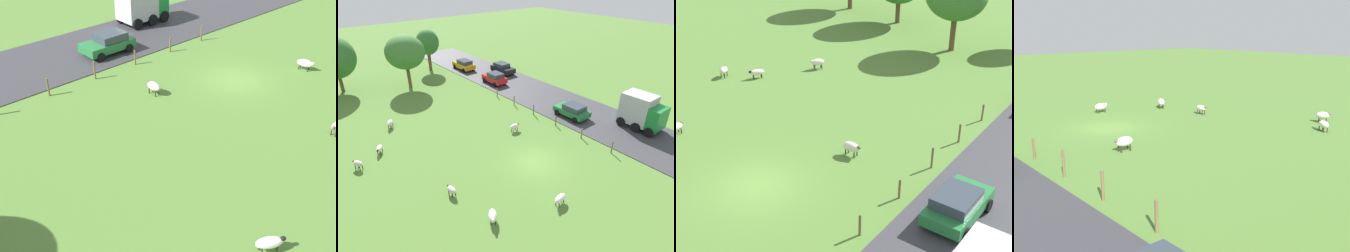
# 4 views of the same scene
# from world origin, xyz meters

# --- Properties ---
(ground_plane) EXTENTS (160.00, 160.00, 0.00)m
(ground_plane) POSITION_xyz_m (0.00, 0.00, 0.00)
(ground_plane) COLOR #517A33
(sheep_0) EXTENTS (1.17, 0.55, 0.83)m
(sheep_0) POSITION_xyz_m (2.20, 5.29, 0.55)
(sheep_0) COLOR silver
(sheep_0) RESTS_ON ground_plane
(sheep_1) EXTENTS (0.86, 1.08, 0.81)m
(sheep_1) POSITION_xyz_m (-12.19, 8.76, 0.55)
(sheep_1) COLOR beige
(sheep_1) RESTS_ON ground_plane
(sheep_2) EXTENTS (0.50, 1.09, 0.74)m
(sheep_2) POSITION_xyz_m (-7.74, 0.97, 0.51)
(sheep_2) COLOR beige
(sheep_2) RESTS_ON ground_plane
(sheep_3) EXTENTS (1.02, 1.14, 0.83)m
(sheep_3) POSITION_xyz_m (-7.48, 14.23, 0.57)
(sheep_3) COLOR silver
(sheep_3) RESTS_ON ground_plane
(sheep_6) EXTENTS (0.96, 1.19, 0.71)m
(sheep_6) POSITION_xyz_m (-9.99, 10.07, 0.48)
(sheep_6) COLOR silver
(sheep_6) RESTS_ON ground_plane
(fence_post_1) EXTENTS (0.12, 0.12, 1.13)m
(fence_post_1) POSITION_xyz_m (6.43, 0.01, 0.57)
(fence_post_1) COLOR brown
(fence_post_1) RESTS_ON ground_plane
(fence_post_2) EXTENTS (0.12, 0.12, 1.09)m
(fence_post_2) POSITION_xyz_m (6.43, 3.42, 0.55)
(fence_post_2) COLOR brown
(fence_post_2) RESTS_ON ground_plane
(fence_post_3) EXTENTS (0.12, 0.12, 1.27)m
(fence_post_3) POSITION_xyz_m (6.43, 6.83, 0.64)
(fence_post_3) COLOR brown
(fence_post_3) RESTS_ON ground_plane
(fence_post_4) EXTENTS (0.12, 0.12, 1.21)m
(fence_post_4) POSITION_xyz_m (6.43, 10.25, 0.60)
(fence_post_4) COLOR brown
(fence_post_4) RESTS_ON ground_plane
(fence_post_5) EXTENTS (0.12, 0.12, 1.14)m
(fence_post_5) POSITION_xyz_m (6.43, 13.66, 0.57)
(fence_post_5) COLOR brown
(fence_post_5) RESTS_ON ground_plane
(car_0) EXTENTS (2.22, 3.92, 1.50)m
(car_0) POSITION_xyz_m (9.39, 3.62, 0.84)
(car_0) COLOR #237238
(car_0) RESTS_ON road_strip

